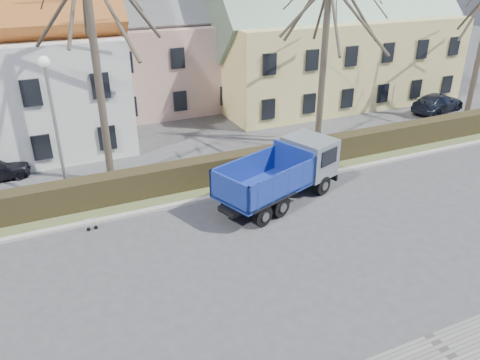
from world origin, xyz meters
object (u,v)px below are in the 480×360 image
dump_truck (276,177)px  cart_frame (86,225)px  streetlight (57,133)px  parked_car_b (438,103)px

dump_truck → cart_frame: size_ratio=9.35×
dump_truck → cart_frame: (-8.03, 0.96, -0.97)m
dump_truck → cart_frame: 8.14m
streetlight → dump_truck: bearing=-25.0°
parked_car_b → cart_frame: bearing=91.3°
dump_truck → streetlight: streetlight is taller
dump_truck → parked_car_b: (16.80, 7.16, -0.63)m
cart_frame → parked_car_b: size_ratio=0.15×
cart_frame → parked_car_b: (24.83, 6.20, 0.34)m
streetlight → cart_frame: size_ratio=9.60×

